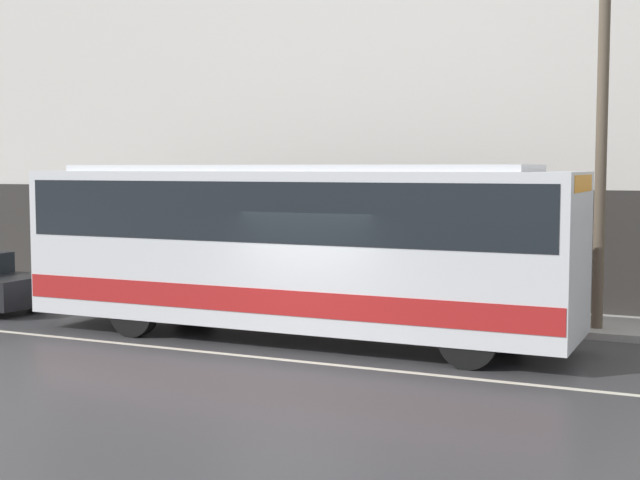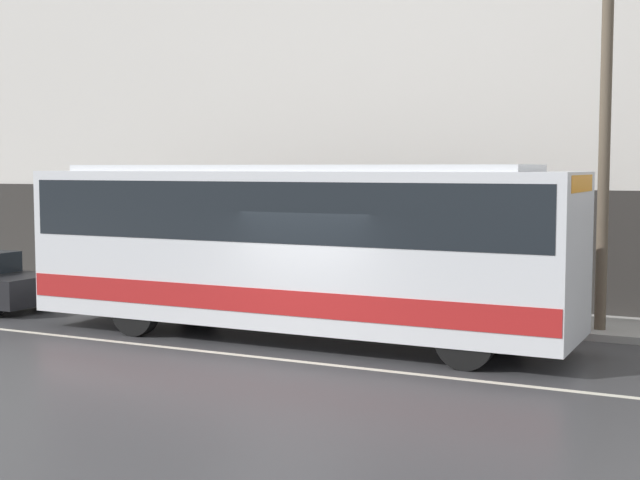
% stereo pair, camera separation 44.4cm
% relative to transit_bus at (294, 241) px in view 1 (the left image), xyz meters
% --- Properties ---
extents(ground_plane, '(60.00, 60.00, 0.00)m').
position_rel_transit_bus_xyz_m(ground_plane, '(0.84, -1.76, -1.88)').
color(ground_plane, '#38383A').
extents(sidewalk, '(60.00, 2.37, 0.14)m').
position_rel_transit_bus_xyz_m(sidewalk, '(0.84, 3.43, -1.81)').
color(sidewalk, '#A09E99').
rests_on(sidewalk, ground_plane).
extents(building_facade, '(60.00, 0.35, 11.28)m').
position_rel_transit_bus_xyz_m(building_facade, '(0.84, 4.76, 3.56)').
color(building_facade, silver).
rests_on(building_facade, ground_plane).
extents(lane_stripe, '(54.00, 0.14, 0.01)m').
position_rel_transit_bus_xyz_m(lane_stripe, '(0.84, -1.76, -1.87)').
color(lane_stripe, beige).
rests_on(lane_stripe, ground_plane).
extents(transit_bus, '(10.67, 2.51, 3.33)m').
position_rel_transit_bus_xyz_m(transit_bus, '(0.00, 0.00, 0.00)').
color(transit_bus, silver).
rests_on(transit_bus, ground_plane).
extents(utility_pole_near, '(0.22, 0.22, 7.59)m').
position_rel_transit_bus_xyz_m(utility_pole_near, '(5.24, 2.83, 2.06)').
color(utility_pole_near, brown).
rests_on(utility_pole_near, sidewalk).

